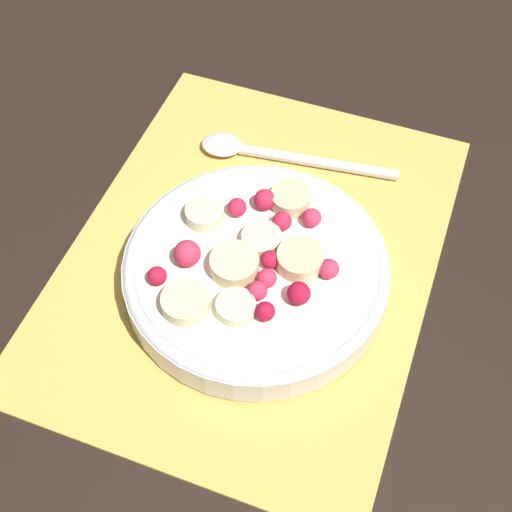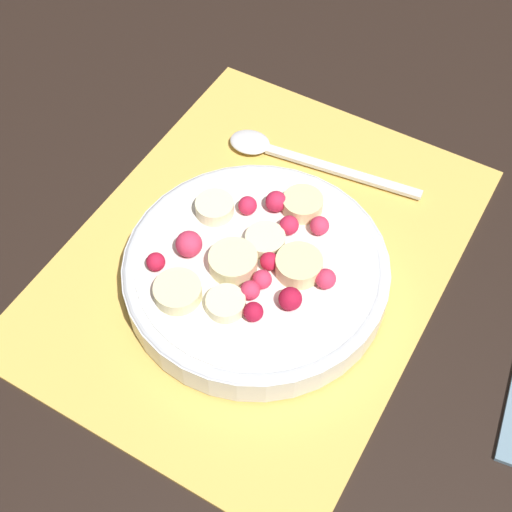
{
  "view_description": "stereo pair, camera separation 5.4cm",
  "coord_description": "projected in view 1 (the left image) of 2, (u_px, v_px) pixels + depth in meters",
  "views": [
    {
      "loc": [
        -0.32,
        -0.12,
        0.48
      ],
      "look_at": [
        -0.03,
        -0.01,
        0.04
      ],
      "focal_mm": 50.0,
      "sensor_mm": 36.0,
      "label": 1
    },
    {
      "loc": [
        -0.3,
        -0.17,
        0.48
      ],
      "look_at": [
        -0.03,
        -0.01,
        0.04
      ],
      "focal_mm": 50.0,
      "sensor_mm": 36.0,
      "label": 2
    }
  ],
  "objects": [
    {
      "name": "ground_plane",
      "position": [
        253.0,
        258.0,
        0.59
      ],
      "size": [
        3.0,
        3.0,
        0.0
      ],
      "primitive_type": "plane",
      "color": "black"
    },
    {
      "name": "spoon",
      "position": [
        257.0,
        151.0,
        0.65
      ],
      "size": [
        0.04,
        0.18,
        0.01
      ],
      "rotation": [
        0.0,
        0.0,
        7.98
      ],
      "color": "silver",
      "rests_on": "placemat"
    },
    {
      "name": "placemat",
      "position": [
        253.0,
        255.0,
        0.59
      ],
      "size": [
        0.38,
        0.29,
        0.01
      ],
      "color": "#E0B251",
      "rests_on": "ground_plane"
    },
    {
      "name": "fruit_bowl",
      "position": [
        256.0,
        269.0,
        0.56
      ],
      "size": [
        0.21,
        0.21,
        0.05
      ],
      "color": "silver",
      "rests_on": "placemat"
    }
  ]
}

